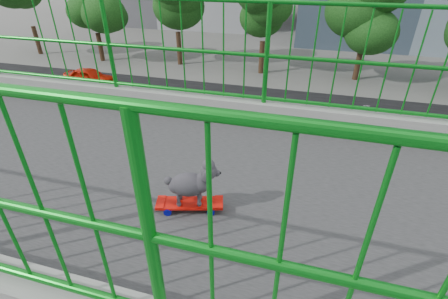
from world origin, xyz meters
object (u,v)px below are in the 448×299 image
car_3 (415,129)px  car_1 (159,159)px  skateboard (190,204)px  car_0 (149,206)px  poodle (191,183)px  car_4 (89,77)px  car_5 (360,248)px

car_3 → car_1: bearing=117.7°
skateboard → car_0: skateboard is taller
skateboard → poodle: (-0.01, 0.02, 0.22)m
car_3 → car_0: bearing=130.9°
car_3 → car_4: 23.12m
car_0 → car_5: size_ratio=0.95×
car_4 → car_5: car_5 is taller
skateboard → car_0: (-6.32, -4.47, -6.34)m
car_0 → car_1: 3.39m
car_0 → car_1: bearing=-160.9°
car_3 → car_4: size_ratio=1.35×
car_4 → car_5: (12.80, 19.37, 0.02)m
skateboard → poodle: poodle is taller
car_5 → car_3: bearing=159.8°
poodle → car_0: size_ratio=0.10×
car_3 → car_4: (-3.20, -22.90, -0.11)m
skateboard → car_4: bearing=-155.6°
poodle → car_4: poodle is taller
car_1 → car_5: (3.20, 8.67, 0.02)m
car_0 → car_4: (-12.80, -11.81, -0.02)m
skateboard → car_5: 9.46m
skateboard → poodle: bearing=90.0°
car_3 → car_5: bearing=159.8°
car_5 → car_4: bearing=-123.5°
car_3 → poodle: bearing=157.5°
car_1 → car_3: car_3 is taller
car_0 → car_3: car_3 is taller
car_0 → car_3: bearing=130.9°
poodle → car_1: poodle is taller
car_4 → skateboard: bearing=-139.6°
skateboard → car_1: bearing=-165.6°
car_4 → car_1: bearing=-131.9°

